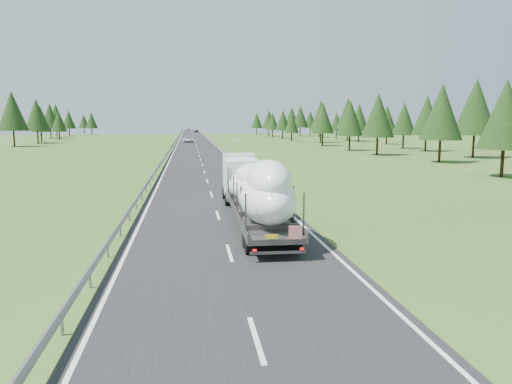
{
  "coord_description": "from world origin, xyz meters",
  "views": [
    {
      "loc": [
        -1.71,
        -21.72,
        5.91
      ],
      "look_at": [
        1.99,
        5.88,
        1.91
      ],
      "focal_mm": 35.0,
      "sensor_mm": 36.0,
      "label": 1
    }
  ],
  "objects": [
    {
      "name": "marker_posts",
      "position": [
        6.5,
        155.0,
        0.54
      ],
      "size": [
        0.13,
        350.08,
        1.0
      ],
      "color": "silver",
      "rests_on": "ground"
    },
    {
      "name": "highway_sign",
      "position": [
        7.2,
        80.0,
        1.81
      ],
      "size": [
        0.08,
        0.9,
        2.6
      ],
      "color": "slate",
      "rests_on": "ground"
    },
    {
      "name": "ground",
      "position": [
        0.0,
        0.0,
        0.0
      ],
      "size": [
        400.0,
        400.0,
        0.0
      ],
      "primitive_type": "plane",
      "color": "#36541C",
      "rests_on": "ground"
    },
    {
      "name": "distant_van",
      "position": [
        -2.02,
        115.81,
        0.81
      ],
      "size": [
        3.02,
        5.96,
        1.62
      ],
      "primitive_type": "imported",
      "rotation": [
        0.0,
        0.0,
        0.06
      ],
      "color": "silver",
      "rests_on": "ground"
    },
    {
      "name": "road_surface",
      "position": [
        0.0,
        100.0,
        0.01
      ],
      "size": [
        10.0,
        400.0,
        0.02
      ],
      "primitive_type": "cube",
      "color": "black",
      "rests_on": "ground"
    },
    {
      "name": "guardrail",
      "position": [
        -5.3,
        99.94,
        0.6
      ],
      "size": [
        0.1,
        400.0,
        0.76
      ],
      "color": "slate",
      "rests_on": "ground"
    },
    {
      "name": "boat_truck",
      "position": [
        1.99,
        6.53,
        2.1
      ],
      "size": [
        2.85,
        18.45,
        4.1
      ],
      "color": "silver",
      "rests_on": "ground"
    },
    {
      "name": "tree_line_right",
      "position": [
        39.21,
        84.85,
        6.97
      ],
      "size": [
        25.37,
        249.73,
        12.66
      ],
      "color": "black",
      "rests_on": "ground"
    },
    {
      "name": "distant_car_dark",
      "position": [
        2.06,
        231.89,
        0.64
      ],
      "size": [
        1.63,
        3.8,
        1.28
      ],
      "primitive_type": "imported",
      "rotation": [
        0.0,
        0.0,
        0.03
      ],
      "color": "black",
      "rests_on": "ground"
    },
    {
      "name": "distant_car_blue",
      "position": [
        -1.75,
        297.74,
        0.66
      ],
      "size": [
        1.78,
        4.1,
        1.31
      ],
      "primitive_type": "imported",
      "rotation": [
        0.0,
        0.0,
        -0.1
      ],
      "color": "#181844",
      "rests_on": "ground"
    }
  ]
}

